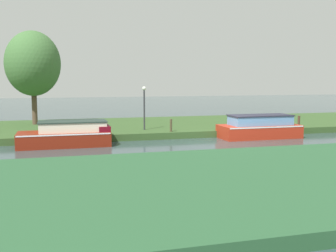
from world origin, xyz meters
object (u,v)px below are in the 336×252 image
object	(u,v)px
lamp_post	(144,102)
red_narrowboat	(259,128)
mooring_post_near	(299,121)
willow_tree_left	(33,64)
mooring_post_far	(171,125)
maroon_barge	(68,135)

from	to	relation	value
lamp_post	red_narrowboat	bearing A→B (deg)	-21.17
red_narrowboat	mooring_post_near	xyz separation A→B (m)	(3.58, 1.28, 0.15)
willow_tree_left	mooring_post_near	xyz separation A→B (m)	(16.96, -6.38, -3.85)
willow_tree_left	mooring_post_near	size ratio (longest dim) A/B	8.65
mooring_post_far	maroon_barge	bearing A→B (deg)	-168.17
willow_tree_left	red_narrowboat	bearing A→B (deg)	-29.80
mooring_post_near	mooring_post_far	world-z (taller)	mooring_post_far
red_narrowboat	willow_tree_left	world-z (taller)	willow_tree_left
willow_tree_left	lamp_post	distance (m)	8.83
maroon_barge	willow_tree_left	size ratio (longest dim) A/B	0.74
maroon_barge	red_narrowboat	world-z (taller)	red_narrowboat
red_narrowboat	mooring_post_near	size ratio (longest dim) A/B	6.51
red_narrowboat	mooring_post_near	world-z (taller)	red_narrowboat
maroon_barge	willow_tree_left	xyz separation A→B (m)	(-2.00, 7.66, 4.02)
red_narrowboat	willow_tree_left	bearing A→B (deg)	150.20
mooring_post_far	mooring_post_near	bearing A→B (deg)	0.00
maroon_barge	mooring_post_far	world-z (taller)	maroon_barge
willow_tree_left	lamp_post	size ratio (longest dim) A/B	2.39
maroon_barge	lamp_post	xyz separation A→B (m)	(4.76, 2.56, 1.52)
red_narrowboat	lamp_post	xyz separation A→B (m)	(-6.62, 2.56, 1.50)
willow_tree_left	mooring_post_far	size ratio (longest dim) A/B	8.53
maroon_barge	mooring_post_near	world-z (taller)	maroon_barge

